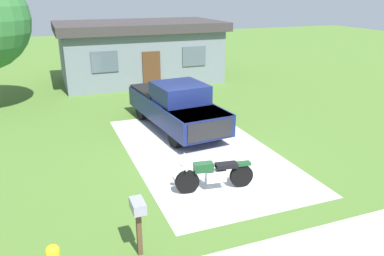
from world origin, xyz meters
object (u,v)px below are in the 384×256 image
at_px(neighbor_house, 140,51).
at_px(pickup_truck, 175,105).
at_px(mailbox, 138,213).
at_px(motorcycle, 214,174).

bearing_deg(neighbor_house, pickup_truck, -95.46).
height_order(pickup_truck, mailbox, pickup_truck).
distance_m(mailbox, neighbor_house, 16.76).
distance_m(pickup_truck, mailbox, 7.88).
distance_m(pickup_truck, neighbor_house, 9.13).
height_order(motorcycle, pickup_truck, pickup_truck).
xyz_separation_m(motorcycle, neighbor_house, (1.53, 14.28, 1.32)).
bearing_deg(neighbor_house, motorcycle, -96.13).
relative_size(pickup_truck, neighbor_house, 0.60).
bearing_deg(mailbox, neighbor_house, 75.80).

